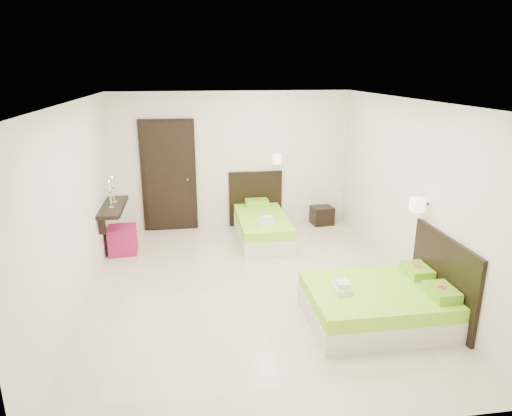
{
  "coord_description": "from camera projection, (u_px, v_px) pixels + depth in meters",
  "views": [
    {
      "loc": [
        -0.81,
        -5.8,
        3.0
      ],
      "look_at": [
        0.1,
        0.3,
        1.1
      ],
      "focal_mm": 32.0,
      "sensor_mm": 36.0,
      "label": 1
    }
  ],
  "objects": [
    {
      "name": "floor",
      "position": [
        252.0,
        288.0,
        6.48
      ],
      "size": [
        5.5,
        5.5,
        0.0
      ],
      "primitive_type": "plane",
      "color": "beige",
      "rests_on": "ground"
    },
    {
      "name": "bed_single",
      "position": [
        262.0,
        225.0,
        8.32
      ],
      "size": [
        1.04,
        1.74,
        1.43
      ],
      "color": "beige",
      "rests_on": "ground"
    },
    {
      "name": "bed_double",
      "position": [
        384.0,
        302.0,
        5.58
      ],
      "size": [
        1.7,
        1.45,
        1.4
      ],
      "color": "beige",
      "rests_on": "ground"
    },
    {
      "name": "nightstand",
      "position": [
        322.0,
        215.0,
        9.11
      ],
      "size": [
        0.44,
        0.4,
        0.36
      ],
      "primitive_type": "cube",
      "rotation": [
        0.0,
        0.0,
        0.12
      ],
      "color": "black",
      "rests_on": "ground"
    },
    {
      "name": "ottoman",
      "position": [
        123.0,
        240.0,
        7.67
      ],
      "size": [
        0.48,
        0.48,
        0.46
      ],
      "primitive_type": "cube",
      "rotation": [
        0.0,
        0.0,
        0.06
      ],
      "color": "maroon",
      "rests_on": "ground"
    },
    {
      "name": "door",
      "position": [
        169.0,
        176.0,
        8.56
      ],
      "size": [
        1.02,
        0.15,
        2.14
      ],
      "color": "black",
      "rests_on": "ground"
    },
    {
      "name": "console_shelf",
      "position": [
        113.0,
        207.0,
        7.46
      ],
      "size": [
        0.35,
        1.2,
        0.78
      ],
      "color": "black",
      "rests_on": "ground"
    }
  ]
}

